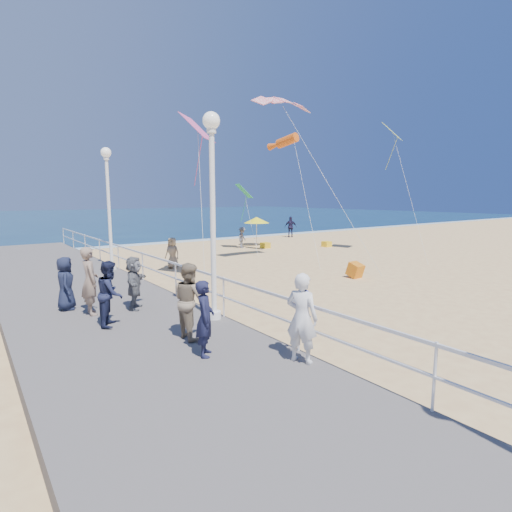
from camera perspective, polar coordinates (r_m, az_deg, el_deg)
ground at (r=14.31m, az=13.00°, el=-6.43°), size 160.00×160.00×0.00m
ocean at (r=74.80m, az=-28.23°, el=4.71°), size 160.00×90.00×0.05m
surf_line at (r=31.50m, az=-16.48°, el=1.57°), size 160.00×1.20×0.04m
boardwalk at (r=10.07m, az=-16.79°, el=-11.80°), size 5.00×44.00×0.40m
railing at (r=10.78m, az=-4.65°, el=-4.29°), size 0.05×42.00×0.55m
lamp_post_mid at (r=10.36m, az=-6.24°, el=8.61°), size 0.44×0.44×5.32m
lamp_post_far at (r=18.70m, az=-20.35°, el=8.06°), size 0.44×0.44×5.32m
woman_holding_toddler at (r=7.89m, az=6.55°, el=-8.77°), size 0.64×0.77×1.79m
toddler_held at (r=8.01m, az=6.65°, el=-6.06°), size 0.40×0.45×0.75m
spectator_0 at (r=8.25m, az=-7.29°, el=-8.82°), size 0.63×0.69×1.57m
spectator_1 at (r=9.30m, az=-9.44°, el=-6.30°), size 0.68×0.86×1.75m
spectator_4 at (r=12.67m, az=-25.57°, el=-3.56°), size 0.63×0.84×1.54m
spectator_5 at (r=12.03m, az=-17.00°, el=-3.68°), size 1.12×1.46×1.54m
spectator_6 at (r=11.86m, az=-22.65°, el=-3.30°), size 0.47×0.70×1.88m
spectator_7 at (r=10.70m, az=-20.09°, el=-5.01°), size 0.93×1.00×1.65m
beach_walker_a at (r=28.43m, az=-1.99°, el=2.66°), size 1.11×0.99×1.50m
beach_walker_b at (r=36.10m, az=4.98°, el=4.17°), size 1.12×1.06×1.86m
beach_walker_c at (r=20.69m, az=-11.86°, el=0.43°), size 0.85×0.93×1.59m
box_kite at (r=18.48m, az=13.99°, el=-2.15°), size 0.55×0.71×0.74m
beach_umbrella at (r=29.62m, az=0.08°, el=5.16°), size 1.90×1.90×2.14m
beach_chair_left at (r=28.36m, az=1.33°, el=1.54°), size 0.55×0.55×0.40m
beach_chair_right at (r=29.56m, az=10.04°, el=1.69°), size 0.55×0.55×0.40m
kite_parafoil at (r=21.80m, az=3.86°, el=21.33°), size 3.42×0.94×0.65m
kite_windsock at (r=24.89m, az=4.50°, el=16.11°), size 0.96×2.43×1.03m
kite_diamond_pink at (r=17.09m, az=-8.35°, el=17.65°), size 1.82×1.80×1.04m
kite_diamond_multi at (r=27.19m, az=18.92°, el=16.43°), size 1.80×1.61×1.03m
kite_diamond_green at (r=27.24m, az=-1.75°, el=9.26°), size 1.40×1.60×0.95m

